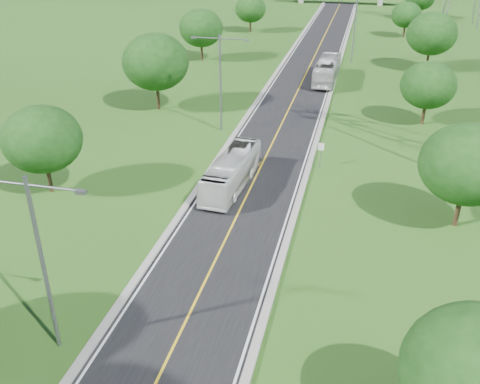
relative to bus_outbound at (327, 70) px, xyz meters
name	(u,v)px	position (x,y,z in m)	size (l,w,h in m)	color
ground	(297,93)	(-3.20, -6.28, -1.64)	(260.00, 260.00, 0.00)	#244B15
road	(303,81)	(-3.20, -0.28, -1.61)	(8.00, 150.00, 0.06)	black
curb_left	(273,78)	(-7.45, -0.28, -1.53)	(0.50, 150.00, 0.22)	gray
curb_right	(334,82)	(1.05, -0.28, -1.53)	(0.50, 150.00, 0.22)	gray
speed_limit_sign	(321,151)	(2.00, -28.30, -0.04)	(0.55, 0.09, 2.40)	slate
streetlight_near_left	(40,252)	(-9.20, -54.28, 4.31)	(5.90, 0.25, 10.00)	slate
streetlight_mid_left	(220,75)	(-9.20, -21.28, 4.31)	(5.90, 0.25, 10.00)	slate
streetlight_far_right	(355,23)	(2.80, 11.72, 4.31)	(5.90, 0.25, 10.00)	slate
tree_lb	(42,139)	(-19.20, -38.28, 3.01)	(6.30, 6.30, 7.33)	black
tree_lc	(156,62)	(-18.20, -16.28, 3.94)	(7.56, 7.56, 8.79)	black
tree_ld	(201,28)	(-20.20, 7.72, 3.32)	(6.72, 6.72, 7.82)	black
tree_le	(250,9)	(-17.70, 31.72, 2.70)	(5.88, 5.88, 6.84)	black
tree_rb	(468,164)	(12.80, -36.28, 3.32)	(6.72, 6.72, 7.82)	black
tree_rc	(428,85)	(11.80, -14.28, 2.70)	(5.88, 5.88, 6.84)	black
tree_rd	(432,34)	(13.80, 9.72, 3.63)	(7.14, 7.14, 8.30)	black
tree_re	(406,15)	(11.30, 33.72, 2.38)	(5.46, 5.46, 6.35)	black
bus_outbound	(327,70)	(0.00, 0.00, 0.00)	(2.65, 11.34, 3.16)	beige
bus_inbound	(232,171)	(-4.80, -34.03, -0.18)	(2.36, 10.07, 2.80)	silver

